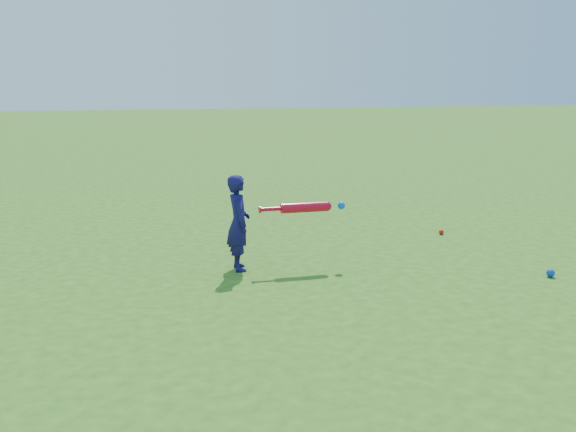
% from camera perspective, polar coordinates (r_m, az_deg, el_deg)
% --- Properties ---
extents(ground, '(80.00, 80.00, 0.00)m').
position_cam_1_polar(ground, '(6.54, -8.35, -4.38)').
color(ground, '#2D6417').
rests_on(ground, ground).
extents(child, '(0.23, 0.35, 0.94)m').
position_cam_1_polar(child, '(6.25, -4.43, -0.61)').
color(child, '#15114F').
rests_on(child, ground).
extents(ground_ball_red, '(0.06, 0.06, 0.06)m').
position_cam_1_polar(ground_ball_red, '(8.00, 13.47, -1.39)').
color(ground_ball_red, red).
rests_on(ground_ball_red, ground).
extents(ground_ball_blue, '(0.08, 0.08, 0.08)m').
position_cam_1_polar(ground_ball_blue, '(6.58, 22.31, -4.71)').
color(ground_ball_blue, '#0B3FC5').
rests_on(ground_ball_blue, ground).
extents(bat_swing, '(0.89, 0.11, 0.10)m').
position_cam_1_polar(bat_swing, '(6.33, 1.78, 0.79)').
color(bat_swing, red).
rests_on(bat_swing, ground).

